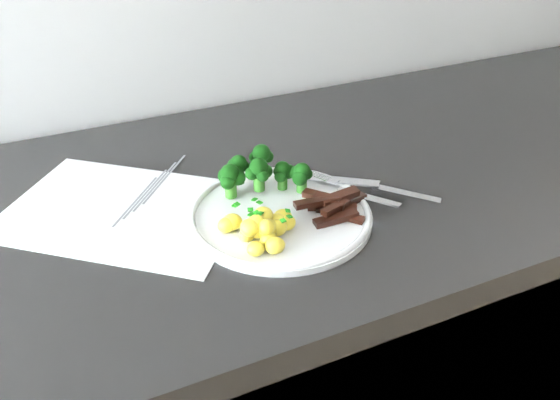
{
  "coord_description": "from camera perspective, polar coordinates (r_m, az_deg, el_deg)",
  "views": [
    {
      "loc": [
        -0.27,
        0.98,
        1.38
      ],
      "look_at": [
        0.0,
        1.58,
        0.96
      ],
      "focal_mm": 37.5,
      "sensor_mm": 36.0,
      "label": 1
    }
  ],
  "objects": [
    {
      "name": "beef_strips",
      "position": [
        0.79,
        5.26,
        -0.49
      ],
      "size": [
        0.11,
        0.09,
        0.03
      ],
      "color": "black",
      "rests_on": "plate"
    },
    {
      "name": "knife",
      "position": [
        0.85,
        10.39,
        0.83
      ],
      "size": [
        0.16,
        0.15,
        0.02
      ],
      "color": "silver",
      "rests_on": "plate"
    },
    {
      "name": "potatoes",
      "position": [
        0.74,
        -1.71,
        -2.7
      ],
      "size": [
        0.1,
        0.09,
        0.04
      ],
      "color": "#FBD64F",
      "rests_on": "plate"
    },
    {
      "name": "recipe_paper",
      "position": [
        0.84,
        -14.92,
        -0.97
      ],
      "size": [
        0.39,
        0.38,
        0.0
      ],
      "color": "white",
      "rests_on": "counter"
    },
    {
      "name": "plate",
      "position": [
        0.79,
        0.0,
        -1.41
      ],
      "size": [
        0.25,
        0.25,
        0.01
      ],
      "color": "white",
      "rests_on": "counter"
    },
    {
      "name": "fork",
      "position": [
        0.83,
        7.39,
        0.82
      ],
      "size": [
        0.08,
        0.14,
        0.01
      ],
      "color": "silver",
      "rests_on": "plate"
    },
    {
      "name": "broccoli",
      "position": [
        0.82,
        -1.89,
        2.86
      ],
      "size": [
        0.13,
        0.08,
        0.06
      ],
      "color": "#29631A",
      "rests_on": "plate"
    }
  ]
}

